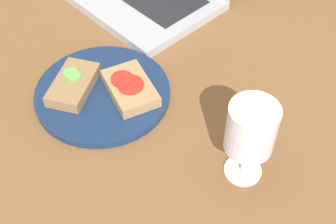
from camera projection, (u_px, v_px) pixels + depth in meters
wooden_table at (138, 121)px, 86.06cm from camera, size 140.00×140.00×3.00cm
plate at (103, 93)px, 87.78cm from camera, size 25.39×25.39×1.38cm
sandwich_with_tomato at (130, 88)px, 86.06cm from camera, size 13.26×10.61×2.80cm
sandwich_with_cucumber at (73, 84)px, 86.71cm from camera, size 11.51×13.19×2.72cm
wine_glass at (251, 131)px, 69.20cm from camera, size 7.64×7.64×15.22cm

